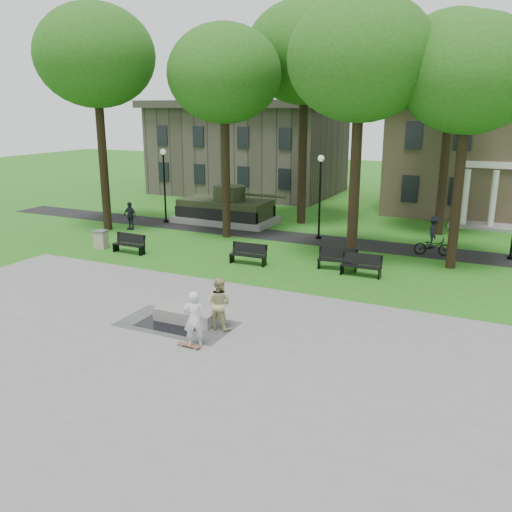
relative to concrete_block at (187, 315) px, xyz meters
The scene contains 25 objects.
ground 1.54m from the concrete_block, 107.68° to the left, with size 120.00×120.00×0.00m, color #226317.
plaza 3.59m from the concrete_block, 97.43° to the right, with size 22.00×16.00×0.02m, color gray.
footpath 13.46m from the concrete_block, 91.97° to the left, with size 44.00×2.60×0.01m, color black.
building_left 30.40m from the concrete_block, 112.30° to the left, with size 15.00×10.00×7.20m, color #4C443D.
tree_0 18.98m from the concrete_block, 140.02° to the left, with size 6.80×6.80×12.97m.
tree_1 15.60m from the concrete_block, 112.55° to the left, with size 6.20×6.20×11.63m.
tree_2 13.80m from the concrete_block, 73.03° to the left, with size 6.60×6.60×12.16m.
tree_3 15.70m from the concrete_block, 55.46° to the left, with size 6.00×6.00×11.19m.
tree_4 20.34m from the concrete_block, 98.03° to the left, with size 7.20×7.20×13.50m.
tree_5 21.15m from the concrete_block, 71.41° to the left, with size 6.40×6.40×12.44m.
lamp_left 17.47m from the concrete_block, 127.27° to the left, with size 0.36×0.36×4.73m.
lamp_mid 13.99m from the concrete_block, 89.84° to the left, with size 0.36×0.36×4.73m.
tank_monument 16.94m from the concrete_block, 114.12° to the left, with size 7.45×3.40×2.40m.
puddle 0.75m from the concrete_block, 122.20° to the right, with size 2.20×1.20×0.00m, color black.
concrete_block is the anchor object (origin of this frame).
skateboard 2.20m from the concrete_block, 55.82° to the right, with size 0.78×0.20×0.07m, color brown.
skateboarder 2.27m from the concrete_block, 51.07° to the right, with size 0.67×0.44×1.83m, color silver.
friend_watching 1.53m from the concrete_block, ahead, with size 0.88×0.69×1.82m, color tan.
pedestrian_walker 15.79m from the concrete_block, 135.38° to the left, with size 1.00×0.42×1.70m, color #22232D.
cyclist 14.38m from the concrete_block, 63.44° to the left, with size 1.90×1.12×2.03m.
park_bench_0 10.13m from the concrete_block, 139.55° to the left, with size 1.81×0.56×1.00m.
park_bench_1 7.52m from the concrete_block, 99.73° to the left, with size 1.81×0.58×1.00m.
park_bench_2 8.87m from the concrete_block, 71.23° to the left, with size 1.85×0.79×1.00m.
park_bench_3 8.89m from the concrete_block, 62.57° to the left, with size 1.81×0.57×1.00m.
trash_bin 11.79m from the concrete_block, 145.41° to the left, with size 0.78×0.78×0.96m.
Camera 1 is at (10.34, -16.40, 7.28)m, focal length 38.00 mm.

